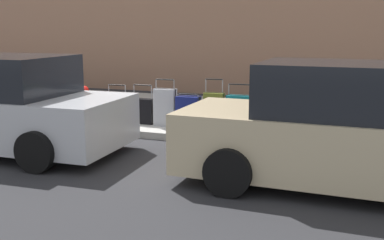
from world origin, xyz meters
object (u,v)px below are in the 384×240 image
at_px(suitcase_red_1, 266,116).
at_px(parked_car_silver_1, 1,107).
at_px(suitcase_maroon_7, 118,111).
at_px(bollard_post, 59,103).
at_px(suitcase_olive_3, 214,111).
at_px(fire_hydrant, 85,102).
at_px(suitcase_maroon_0, 292,117).
at_px(parked_car_beige_0, 351,132).
at_px(suitcase_silver_5, 165,107).
at_px(suitcase_navy_4, 188,112).
at_px(suitcase_black_6, 143,111).
at_px(parking_meter, 339,93).
at_px(suitcase_teal_2, 239,113).

xyz_separation_m(suitcase_red_1, parked_car_silver_1, (4.23, 2.34, 0.29)).
xyz_separation_m(suitcase_maroon_7, bollard_post, (1.44, 0.07, 0.09)).
distance_m(suitcase_olive_3, fire_hydrant, 3.00).
relative_size(suitcase_maroon_0, suitcase_maroon_7, 1.17).
bearing_deg(parked_car_silver_1, suitcase_olive_3, -143.57).
xyz_separation_m(suitcase_red_1, suitcase_olive_3, (1.05, -0.00, 0.02)).
bearing_deg(suitcase_maroon_7, parked_car_beige_0, 155.04).
bearing_deg(parked_car_silver_1, suitcase_silver_5, -132.51).
xyz_separation_m(suitcase_navy_4, suitcase_black_6, (1.08, -0.12, -0.06)).
distance_m(suitcase_maroon_0, suitcase_red_1, 0.50).
relative_size(parked_car_beige_0, parked_car_silver_1, 1.02).
xyz_separation_m(suitcase_maroon_7, fire_hydrant, (0.87, -0.08, 0.13)).
distance_m(suitcase_olive_3, bollard_post, 3.57).
height_order(fire_hydrant, parked_car_beige_0, parked_car_beige_0).
xyz_separation_m(suitcase_silver_5, bollard_post, (2.52, 0.15, -0.04)).
relative_size(suitcase_red_1, suitcase_black_6, 1.22).
distance_m(suitcase_maroon_0, parking_meter, 0.96).
bearing_deg(suitcase_black_6, suitcase_navy_4, 173.68).
distance_m(suitcase_red_1, parking_meter, 1.40).
height_order(bollard_post, parking_meter, parking_meter).
relative_size(suitcase_black_6, parking_meter, 0.66).
bearing_deg(suitcase_maroon_7, parked_car_silver_1, 64.93).
height_order(parking_meter, parked_car_silver_1, parked_car_silver_1).
bearing_deg(parking_meter, suitcase_red_1, 9.86).
distance_m(suitcase_olive_3, parking_meter, 2.40).
distance_m(suitcase_olive_3, suitcase_silver_5, 1.05).
distance_m(suitcase_silver_5, parking_meter, 3.44).
height_order(suitcase_olive_3, suitcase_maroon_7, suitcase_olive_3).
relative_size(suitcase_olive_3, bollard_post, 1.47).
distance_m(suitcase_maroon_7, fire_hydrant, 0.88).
distance_m(suitcase_maroon_7, parked_car_beige_0, 5.32).
bearing_deg(parking_meter, fire_hydrant, 2.68).
distance_m(suitcase_teal_2, parked_car_beige_0, 3.20).
height_order(suitcase_navy_4, parked_car_silver_1, parked_car_silver_1).
bearing_deg(suitcase_teal_2, bollard_post, 2.40).
bearing_deg(suitcase_olive_3, bollard_post, 2.83).
relative_size(suitcase_teal_2, parked_car_beige_0, 0.20).
xyz_separation_m(suitcase_teal_2, suitcase_silver_5, (1.56, 0.02, 0.03)).
xyz_separation_m(fire_hydrant, parking_meter, (-5.35, -0.25, 0.43)).
relative_size(suitcase_teal_2, suitcase_olive_3, 0.92).
xyz_separation_m(suitcase_black_6, fire_hydrant, (1.41, 0.05, 0.12)).
height_order(suitcase_red_1, suitcase_silver_5, suitcase_red_1).
bearing_deg(suitcase_silver_5, bollard_post, 3.42).
bearing_deg(suitcase_maroon_0, suitcase_silver_5, -0.39).
bearing_deg(parked_car_beige_0, suitcase_teal_2, -47.17).
xyz_separation_m(suitcase_navy_4, parking_meter, (-2.86, -0.32, 0.50)).
height_order(suitcase_maroon_0, suitcase_navy_4, suitcase_maroon_0).
bearing_deg(suitcase_silver_5, suitcase_black_6, -5.69).
relative_size(fire_hydrant, parked_car_beige_0, 0.16).
bearing_deg(suitcase_olive_3, suitcase_red_1, 179.96).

